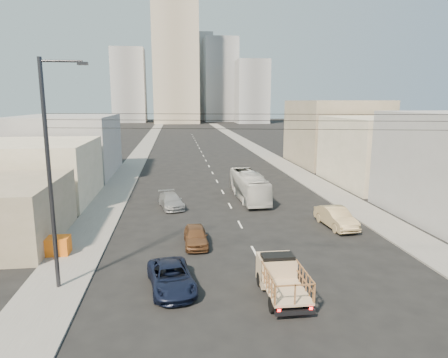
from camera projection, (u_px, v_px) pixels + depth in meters
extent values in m
plane|color=black|center=(288.00, 313.00, 18.92)|extent=(420.00, 420.00, 0.00)
cube|color=slate|center=(144.00, 148.00, 85.69)|extent=(3.50, 180.00, 0.12)
cube|color=slate|center=(252.00, 146.00, 88.50)|extent=(3.50, 180.00, 0.12)
cube|color=silver|center=(277.00, 293.00, 20.87)|extent=(0.15, 2.00, 0.01)
cube|color=silver|center=(254.00, 251.00, 26.71)|extent=(0.15, 2.00, 0.01)
cube|color=silver|center=(240.00, 224.00, 32.56)|extent=(0.15, 2.00, 0.01)
cube|color=silver|center=(230.00, 206.00, 38.40)|extent=(0.15, 2.00, 0.01)
cube|color=silver|center=(223.00, 192.00, 44.25)|extent=(0.15, 2.00, 0.01)
cube|color=silver|center=(217.00, 181.00, 50.09)|extent=(0.15, 2.00, 0.01)
cube|color=silver|center=(213.00, 173.00, 55.94)|extent=(0.15, 2.00, 0.01)
cube|color=silver|center=(209.00, 166.00, 61.78)|extent=(0.15, 2.00, 0.01)
cube|color=silver|center=(206.00, 160.00, 67.63)|extent=(0.15, 2.00, 0.01)
cube|color=silver|center=(203.00, 156.00, 73.47)|extent=(0.15, 2.00, 0.01)
cube|color=silver|center=(201.00, 152.00, 79.31)|extent=(0.15, 2.00, 0.01)
cube|color=silver|center=(199.00, 148.00, 85.16)|extent=(0.15, 2.00, 0.01)
cube|color=silver|center=(198.00, 145.00, 91.00)|extent=(0.15, 2.00, 0.01)
cube|color=silver|center=(196.00, 143.00, 96.85)|extent=(0.15, 2.00, 0.01)
cube|color=silver|center=(195.00, 140.00, 102.69)|extent=(0.15, 2.00, 0.01)
cube|color=silver|center=(194.00, 138.00, 108.54)|extent=(0.15, 2.00, 0.01)
cube|color=silver|center=(193.00, 136.00, 114.38)|extent=(0.15, 2.00, 0.01)
cube|color=silver|center=(192.00, 135.00, 120.23)|extent=(0.15, 2.00, 0.01)
cube|color=tan|center=(286.00, 291.00, 19.67)|extent=(1.90, 3.00, 0.12)
cube|color=tan|center=(276.00, 269.00, 21.57)|extent=(1.90, 1.60, 1.50)
cube|color=black|center=(277.00, 261.00, 21.21)|extent=(1.70, 0.90, 0.70)
cube|color=#2D2D33|center=(295.00, 313.00, 18.22)|extent=(1.90, 0.12, 0.22)
cube|color=#FF0C0C|center=(279.00, 311.00, 18.10)|extent=(0.15, 0.05, 0.12)
cube|color=#FF0C0C|center=(311.00, 309.00, 18.28)|extent=(0.15, 0.05, 0.12)
cylinder|color=black|center=(260.00, 279.00, 21.68)|extent=(0.25, 0.76, 0.76)
cylinder|color=black|center=(290.00, 278.00, 21.88)|extent=(0.25, 0.76, 0.76)
cylinder|color=black|center=(272.00, 305.00, 18.95)|extent=(0.25, 0.76, 0.76)
cylinder|color=black|center=(307.00, 303.00, 19.15)|extent=(0.25, 0.76, 0.76)
imported|color=black|center=(171.00, 277.00, 21.26)|extent=(2.91, 5.05, 1.33)
imported|color=silver|center=(249.00, 186.00, 40.82)|extent=(2.62, 9.93, 2.75)
imported|color=brown|center=(196.00, 236.00, 27.76)|extent=(1.64, 3.98, 1.35)
imported|color=tan|center=(336.00, 217.00, 31.74)|extent=(2.10, 4.96, 1.59)
imported|color=gray|center=(171.00, 201.00, 37.60)|extent=(2.82, 4.90, 1.34)
cylinder|color=#2D2D33|center=(50.00, 179.00, 20.29)|extent=(0.22, 0.22, 12.00)
cylinder|color=#2D2D33|center=(61.00, 61.00, 19.30)|extent=(2.00, 0.12, 0.12)
cube|color=#2D2D33|center=(83.00, 63.00, 19.44)|extent=(0.50, 0.25, 0.15)
cylinder|color=black|center=(285.00, 114.00, 18.60)|extent=(23.01, 5.02, 0.02)
cylinder|color=black|center=(285.00, 121.00, 18.66)|extent=(23.01, 5.02, 0.02)
cylinder|color=black|center=(284.00, 129.00, 18.73)|extent=(23.01, 5.02, 0.02)
cube|color=orange|center=(56.00, 251.00, 25.93)|extent=(1.80, 1.20, 0.38)
cube|color=orange|center=(55.00, 246.00, 25.86)|extent=(1.80, 1.20, 0.38)
cube|color=orange|center=(55.00, 240.00, 25.78)|extent=(1.80, 1.20, 0.38)
cube|color=#BAB296|center=(382.00, 151.00, 47.76)|extent=(11.00, 14.00, 8.00)
cube|color=gray|center=(334.00, 133.00, 63.21)|extent=(12.00, 16.00, 10.00)
cube|color=#BAB296|center=(35.00, 172.00, 39.45)|extent=(11.00, 12.00, 6.00)
cube|color=gray|center=(68.00, 146.00, 53.81)|extent=(12.00, 16.00, 8.00)
cube|color=tan|center=(176.00, 55.00, 178.28)|extent=(20.00, 20.00, 60.00)
cube|color=gray|center=(221.00, 80.00, 197.44)|extent=(16.00, 16.00, 40.00)
cube|color=gray|center=(129.00, 86.00, 187.89)|extent=(15.00, 15.00, 34.00)
cube|color=gray|center=(195.00, 78.00, 210.24)|extent=(18.00, 18.00, 44.00)
cube|color=gray|center=(252.00, 92.00, 180.55)|extent=(14.00, 14.00, 28.00)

